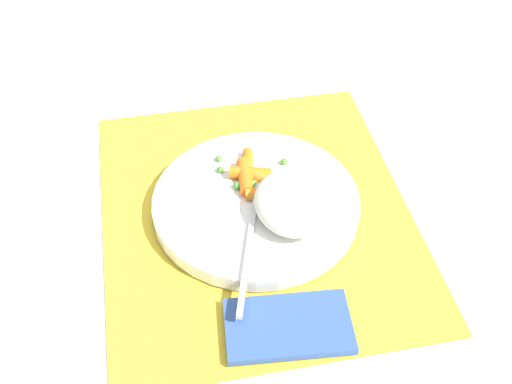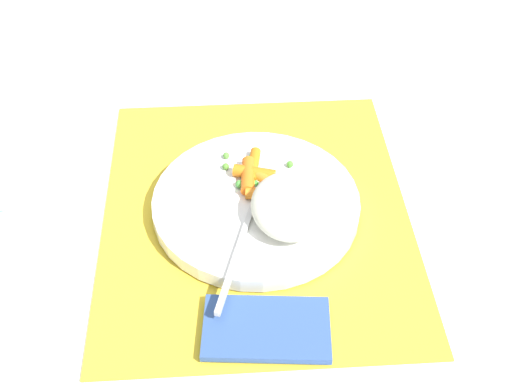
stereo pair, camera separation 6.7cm
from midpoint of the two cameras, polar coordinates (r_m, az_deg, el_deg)
name	(u,v)px [view 1 (the left image)]	position (r m, az deg, el deg)	size (l,w,h in m)	color
ground_plane	(256,213)	(0.75, -2.58, -1.97)	(2.40, 2.40, 0.00)	white
placemat	(256,211)	(0.75, -2.59, -1.81)	(0.41, 0.35, 0.01)	gold
plate	(256,204)	(0.74, -2.62, -1.17)	(0.24, 0.24, 0.02)	white
rice_mound	(293,202)	(0.70, 0.51, -1.06)	(0.10, 0.08, 0.04)	beige
carrot_portion	(254,177)	(0.75, -2.73, 1.19)	(0.08, 0.07, 0.02)	orange
pea_scatter	(259,177)	(0.75, -2.34, 1.22)	(0.09, 0.09, 0.01)	green
fork	(253,220)	(0.70, -3.04, -2.63)	(0.21, 0.07, 0.01)	silver
napkin	(293,325)	(0.64, 0.20, -11.87)	(0.07, 0.12, 0.01)	#33518C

